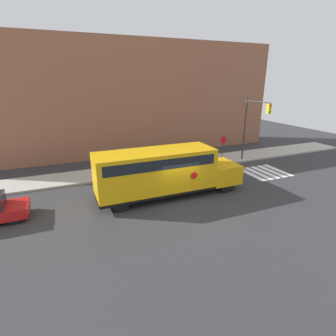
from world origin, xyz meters
name	(u,v)px	position (x,y,z in m)	size (l,w,h in m)	color
ground_plane	(178,199)	(0.00, 0.00, 0.00)	(60.00, 60.00, 0.00)	#333335
sidewalk_strip	(147,169)	(0.00, 6.50, 0.07)	(44.00, 3.00, 0.15)	#B2ADA3
building_backdrop	(125,98)	(0.00, 13.00, 5.54)	(32.00, 4.00, 11.09)	#935B42
crosswalk_stripes	(265,172)	(8.94, 2.00, 0.00)	(3.30, 3.20, 0.01)	white
school_bus	(162,171)	(-0.71, 0.89, 1.78)	(9.76, 2.57, 3.15)	#EAA80F
stop_sign	(223,145)	(7.24, 5.86, 1.61)	(0.67, 0.10, 2.46)	#38383A
traffic_light	(252,122)	(9.32, 4.66, 3.82)	(0.28, 3.00, 5.83)	#38383A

